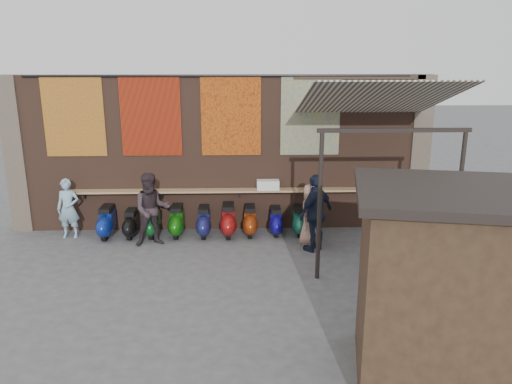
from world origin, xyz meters
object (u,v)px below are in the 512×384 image
Objects in this scene: shelf_box at (268,185)px; scooter_stool_4 at (204,222)px; diner_left at (68,208)px; diner_right at (152,210)px; scooter_stool_0 at (107,222)px; market_stall at (454,292)px; scooter_stool_6 at (250,221)px; shopper_grey at (451,240)px; scooter_stool_2 at (153,221)px; scooter_stool_1 at (131,224)px; scooter_stool_3 at (177,221)px; scooter_stool_7 at (276,221)px; scooter_stool_5 at (228,221)px; scooter_stool_8 at (299,221)px; shopper_tan at (311,215)px; shopper_navy at (316,213)px.

scooter_stool_4 is at bearing -168.63° from shelf_box.
diner_right reaches higher than diner_left.
market_stall reaches higher than scooter_stool_0.
scooter_stool_4 is 1.17m from scooter_stool_6.
shopper_grey reaches higher than scooter_stool_0.
scooter_stool_2 is at bearing 14.08° from shopper_grey.
scooter_stool_6 is (2.47, -0.01, -0.01)m from scooter_stool_2.
scooter_stool_2 is 0.45× the size of diner_right.
scooter_stool_0 is at bearing -179.39° from scooter_stool_1.
scooter_stool_7 is (2.53, 0.03, -0.04)m from scooter_stool_3.
diner_left is (-5.22, -0.04, 0.41)m from scooter_stool_7.
scooter_stool_5 is 5.35m from shopper_grey.
scooter_stool_7 is at bearing -53.93° from shelf_box.
shelf_box reaches higher than scooter_stool_8.
scooter_stool_3 is (-2.33, -0.29, -0.86)m from shelf_box.
shopper_tan reaches higher than scooter_stool_7.
shelf_box is at bearing 7.19° from scooter_stool_3.
shopper_tan is (5.08, -0.66, 0.37)m from scooter_stool_0.
diner_right is 0.98× the size of shopper_navy.
scooter_stool_2 reaches higher than scooter_stool_7.
shopper_tan is at bearing -43.11° from scooter_stool_7.
shelf_box is at bearing 4.10° from diner_left.
scooter_stool_3 is 0.46× the size of diner_right.
market_stall is (3.86, -5.93, 0.97)m from scooter_stool_4.
scooter_stool_4 is at bearing 114.91° from shopper_tan.
scooter_stool_2 is 2.12m from diner_left.
scooter_stool_2 reaches higher than scooter_stool_1.
diner_right is 1.17× the size of shopper_tan.
scooter_stool_2 is at bearing 179.79° from scooter_stool_6.
diner_right is at bearing 18.51° from shopper_grey.
scooter_stool_3 reaches higher than scooter_stool_2.
scooter_stool_3 is 0.54× the size of diner_left.
shopper_navy is 0.99× the size of shopper_grey.
scooter_stool_7 is at bearing 1.05° from scooter_stool_1.
scooter_stool_7 is (3.68, 0.07, 0.00)m from scooter_stool_1.
shopper_tan is at bearing -14.31° from scooter_stool_4.
market_stall is at bearing -52.68° from scooter_stool_3.
scooter_stool_0 is at bearing -177.27° from scooter_stool_2.
scooter_stool_5 is at bearing 3.31° from diner_right.
scooter_stool_2 is at bearing 1.17° from diner_left.
scooter_stool_5 is at bearing -162.02° from shelf_box.
scooter_stool_4 is 0.29× the size of market_stall.
scooter_stool_6 is (1.86, 0.00, -0.01)m from scooter_stool_3.
diner_right is 7.38m from market_stall.
shopper_grey reaches higher than diner_right.
scooter_stool_0 is at bearing -179.84° from scooter_stool_4.
shopper_grey is (5.12, -2.86, 0.55)m from scooter_stool_4.
diner_left reaches higher than scooter_stool_6.
scooter_stool_5 is at bearing -0.12° from scooter_stool_4.
scooter_stool_0 is 0.31× the size of market_stall.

